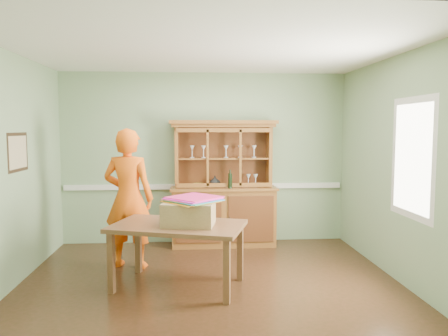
{
  "coord_description": "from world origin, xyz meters",
  "views": [
    {
      "loc": [
        -0.21,
        -4.96,
        1.83
      ],
      "look_at": [
        0.19,
        0.4,
        1.34
      ],
      "focal_mm": 35.0,
      "sensor_mm": 36.0,
      "label": 1
    }
  ],
  "objects": [
    {
      "name": "dining_table",
      "position": [
        -0.37,
        -0.02,
        0.65
      ],
      "size": [
        1.67,
        1.28,
        0.74
      ],
      "rotation": [
        0.0,
        0.0,
        -0.3
      ],
      "color": "brown",
      "rests_on": "floor"
    },
    {
      "name": "floor",
      "position": [
        0.0,
        0.0,
        0.0
      ],
      "size": [
        4.5,
        4.5,
        0.0
      ],
      "primitive_type": "plane",
      "color": "#432315",
      "rests_on": "ground"
    },
    {
      "name": "wall_right",
      "position": [
        2.25,
        0.0,
        1.35
      ],
      "size": [
        0.0,
        4.0,
        4.0
      ],
      "primitive_type": "plane",
      "rotation": [
        1.57,
        0.0,
        -1.57
      ],
      "color": "gray",
      "rests_on": "floor"
    },
    {
      "name": "person",
      "position": [
        -1.04,
        0.77,
        0.91
      ],
      "size": [
        0.75,
        0.58,
        1.83
      ],
      "primitive_type": "imported",
      "rotation": [
        0.0,
        0.0,
        2.91
      ],
      "color": "#FD5F10",
      "rests_on": "floor"
    },
    {
      "name": "kite_stack",
      "position": [
        -0.21,
        -0.05,
        1.03
      ],
      "size": [
        0.7,
        0.7,
        0.05
      ],
      "rotation": [
        0.0,
        0.0,
        0.71
      ],
      "color": "orange",
      "rests_on": "cardboard_box"
    },
    {
      "name": "framed_map",
      "position": [
        -2.23,
        0.3,
        1.55
      ],
      "size": [
        0.03,
        0.6,
        0.46
      ],
      "color": "black",
      "rests_on": "wall_left"
    },
    {
      "name": "ceiling",
      "position": [
        0.0,
        0.0,
        2.7
      ],
      "size": [
        4.5,
        4.5,
        0.0
      ],
      "primitive_type": "plane",
      "rotation": [
        3.14,
        0.0,
        0.0
      ],
      "color": "white",
      "rests_on": "wall_back"
    },
    {
      "name": "cardboard_box",
      "position": [
        -0.24,
        -0.07,
        0.87
      ],
      "size": [
        0.63,
        0.54,
        0.26
      ],
      "primitive_type": "cube",
      "rotation": [
        0.0,
        0.0,
        -0.17
      ],
      "color": "tan",
      "rests_on": "dining_table"
    },
    {
      "name": "china_hutch",
      "position": [
        0.28,
        1.78,
        0.69
      ],
      "size": [
        1.66,
        0.55,
        1.95
      ],
      "color": "#915C27",
      "rests_on": "floor"
    },
    {
      "name": "window_panel",
      "position": [
        2.23,
        -0.3,
        1.5
      ],
      "size": [
        0.03,
        0.96,
        1.36
      ],
      "color": "silver",
      "rests_on": "wall_right"
    },
    {
      "name": "wall_left",
      "position": [
        -2.25,
        0.0,
        1.35
      ],
      "size": [
        0.0,
        4.0,
        4.0
      ],
      "primitive_type": "plane",
      "rotation": [
        1.57,
        0.0,
        1.57
      ],
      "color": "gray",
      "rests_on": "floor"
    },
    {
      "name": "wall_back",
      "position": [
        0.0,
        2.0,
        1.35
      ],
      "size": [
        4.5,
        0.0,
        4.5
      ],
      "primitive_type": "plane",
      "rotation": [
        1.57,
        0.0,
        0.0
      ],
      "color": "gray",
      "rests_on": "floor"
    },
    {
      "name": "chair_rail",
      "position": [
        0.0,
        1.98,
        0.9
      ],
      "size": [
        4.41,
        0.05,
        0.08
      ],
      "primitive_type": "cube",
      "color": "silver",
      "rests_on": "wall_back"
    },
    {
      "name": "wall_front",
      "position": [
        0.0,
        -2.0,
        1.35
      ],
      "size": [
        4.5,
        0.0,
        4.5
      ],
      "primitive_type": "plane",
      "rotation": [
        -1.57,
        0.0,
        0.0
      ],
      "color": "gray",
      "rests_on": "floor"
    }
  ]
}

